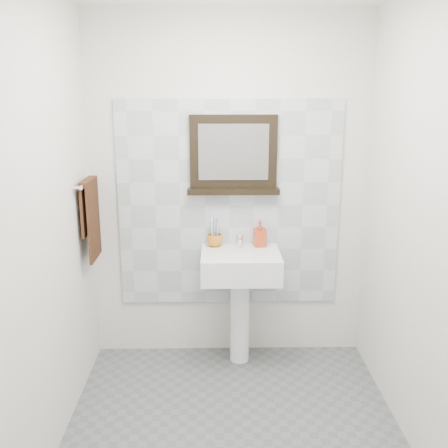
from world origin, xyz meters
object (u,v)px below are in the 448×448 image
Objects in this scene: pedestal_sink at (240,277)px; toothbrush_cup at (215,240)px; framed_mirror at (233,157)px; hand_towel at (91,213)px; soap_dispenser at (260,234)px.

pedestal_sink is 0.32m from toothbrush_cup.
framed_mirror is 1.05m from hand_towel.
hand_towel reaches higher than pedestal_sink.
hand_towel is at bearing -179.17° from soap_dispenser.
toothbrush_cup is 0.89m from hand_towel.
pedestal_sink is 0.34m from soap_dispenser.
pedestal_sink is 1.12m from hand_towel.
hand_towel is at bearing -166.73° from framed_mirror.
hand_towel reaches higher than soap_dispenser.
hand_towel is (-1.02, -0.04, 0.48)m from pedestal_sink.
pedestal_sink is at bearing -38.17° from toothbrush_cup.
framed_mirror is (0.13, 0.04, 0.60)m from toothbrush_cup.
pedestal_sink is at bearing -76.06° from framed_mirror.
soap_dispenser is at bearing -13.42° from framed_mirror.
framed_mirror is (-0.05, 0.19, 0.83)m from pedestal_sink.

